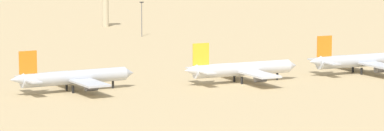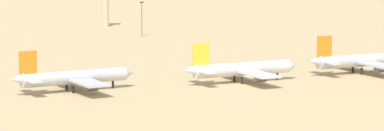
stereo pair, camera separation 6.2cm
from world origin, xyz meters
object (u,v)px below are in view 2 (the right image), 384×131
Objects in this scene: parked_jet_orange_5 at (360,61)px; light_pole_east at (142,16)px; parked_jet_orange_3 at (73,77)px; parked_jet_yellow_4 at (241,69)px.

parked_jet_orange_5 is 138.31m from light_pole_east.
light_pole_east is (69.06, 135.40, 4.80)m from parked_jet_orange_3.
parked_jet_yellow_4 is 0.99× the size of parked_jet_orange_5.
parked_jet_orange_5 is (44.45, 3.21, 0.04)m from parked_jet_yellow_4.
parked_jet_yellow_4 is 2.51× the size of light_pole_east.
parked_jet_orange_3 is 152.07m from light_pole_east.
parked_jet_yellow_4 reaches higher than parked_jet_orange_3.
light_pole_east is at bearing 98.95° from parked_jet_orange_5.
parked_jet_orange_3 is 0.98× the size of parked_jet_orange_5.
light_pole_east reaches higher than parked_jet_orange_3.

